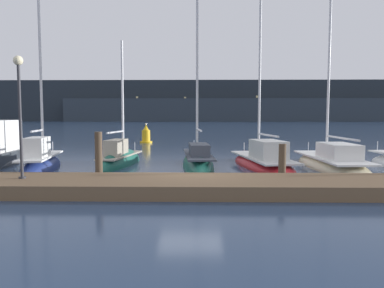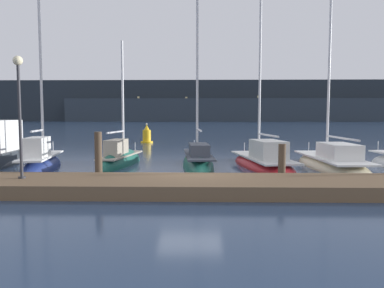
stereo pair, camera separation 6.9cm
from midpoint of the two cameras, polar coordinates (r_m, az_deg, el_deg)
ground_plane at (r=14.69m, az=-0.39°, el=-5.69°), size 400.00×400.00×0.00m
dock at (r=12.61m, az=-0.64°, el=-6.36°), size 27.05×2.80×0.45m
mooring_pile_1 at (r=14.64m, az=-14.15°, el=-2.01°), size 0.28×0.28×1.95m
mooring_pile_2 at (r=14.48m, az=13.44°, el=-2.96°), size 0.28×0.28×1.50m
sailboat_berth_2 at (r=19.00m, az=-22.13°, el=-3.12°), size 2.26×5.65×9.03m
sailboat_berth_3 at (r=19.55m, az=-10.96°, el=-2.86°), size 1.86×5.36×7.21m
sailboat_berth_4 at (r=18.48m, az=0.79°, el=-3.26°), size 1.95×6.41×9.31m
sailboat_berth_5 at (r=19.03m, az=10.62°, el=-2.90°), size 3.17×7.38×10.90m
sailboat_berth_6 at (r=19.53m, az=20.38°, el=-3.04°), size 2.49×7.55×9.50m
channel_buoy at (r=34.59m, az=-7.08°, el=1.26°), size 1.13×1.13×1.82m
dock_lamppost at (r=13.78m, az=-24.94°, el=6.50°), size 0.32×0.32×4.09m
hillside_backdrop at (r=151.14m, az=2.39°, el=6.30°), size 240.00×23.00×15.91m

